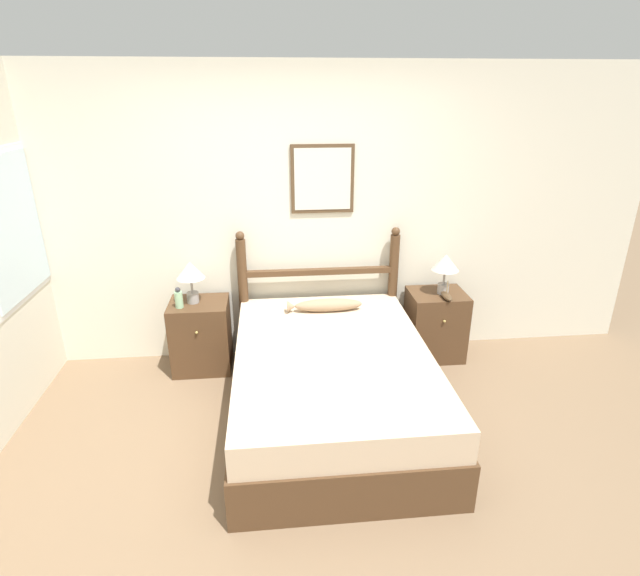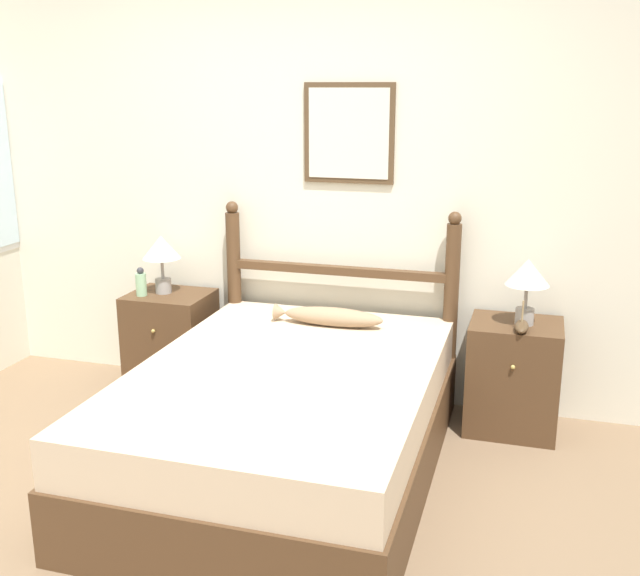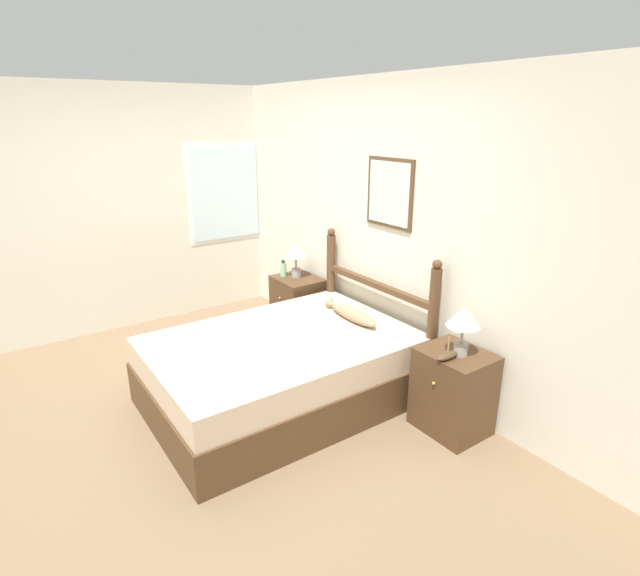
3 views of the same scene
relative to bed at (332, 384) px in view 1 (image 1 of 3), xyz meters
The scene contains 11 objects.
ground_plane 0.72m from the bed, 109.62° to the right, with size 16.00×16.00×0.00m, color #7A6047.
wall_back 1.50m from the bed, 101.45° to the left, with size 6.40×0.08×2.55m.
bed is the anchor object (origin of this frame).
headboard 1.05m from the bed, 90.00° to the left, with size 1.44×0.09×1.20m.
nightstand_left 1.34m from the bed, 141.78° to the left, with size 0.50×0.44×0.63m.
nightstand_right 1.34m from the bed, 38.22° to the left, with size 0.50×0.44×0.63m.
table_lamp_left 1.51m from the bed, 142.51° to the left, with size 0.24×0.24×0.36m.
table_lamp_right 1.50m from the bed, 36.85° to the left, with size 0.24×0.24×0.36m.
bottle 1.47m from the bed, 148.08° to the left, with size 0.07×0.07×0.18m.
model_boat 1.34m from the bed, 32.79° to the left, with size 0.07×0.20×0.17m.
fish_pillow 0.77m from the bed, 87.58° to the left, with size 0.64×0.13×0.11m.
Camera 1 is at (-0.19, -2.53, 2.33)m, focal length 28.00 mm.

